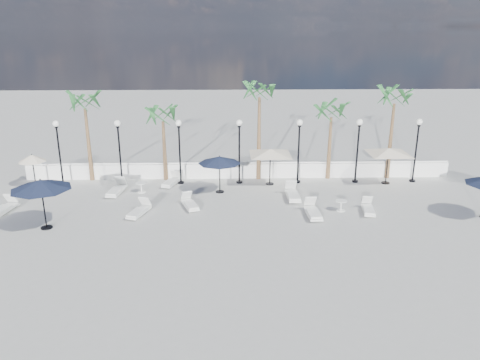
{
  "coord_description": "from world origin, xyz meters",
  "views": [
    {
      "loc": [
        -0.62,
        -20.13,
        8.94
      ],
      "look_at": [
        -0.06,
        2.48,
        1.5
      ],
      "focal_mm": 35.0,
      "sensor_mm": 36.0,
      "label": 1
    }
  ],
  "objects_px": {
    "lounger_6": "(313,212)",
    "lounger_0": "(4,208)",
    "lounger_1": "(117,190)",
    "lounger_5": "(293,194)",
    "parasol_cream_sq_a": "(270,149)",
    "lounger_3": "(190,204)",
    "parasol_navy_left": "(41,185)",
    "lounger_2": "(139,211)",
    "lounger_4": "(172,181)",
    "parasol_navy_mid": "(219,160)",
    "parasol_cream_small": "(32,159)",
    "parasol_cream_sq_b": "(389,148)",
    "lounger_7": "(368,209)"
  },
  "relations": [
    {
      "from": "lounger_0",
      "to": "parasol_navy_left",
      "type": "distance_m",
      "value": 3.99
    },
    {
      "from": "lounger_3",
      "to": "lounger_5",
      "type": "xyz_separation_m",
      "value": [
        5.51,
        1.21,
        0.03
      ]
    },
    {
      "from": "lounger_0",
      "to": "parasol_cream_small",
      "type": "xyz_separation_m",
      "value": [
        -0.0,
        4.09,
        1.44
      ]
    },
    {
      "from": "parasol_navy_mid",
      "to": "parasol_cream_sq_b",
      "type": "distance_m",
      "value": 10.0
    },
    {
      "from": "lounger_4",
      "to": "parasol_cream_sq_a",
      "type": "bearing_deg",
      "value": 16.31
    },
    {
      "from": "lounger_2",
      "to": "parasol_navy_mid",
      "type": "xyz_separation_m",
      "value": [
        3.97,
        3.29,
        1.66
      ]
    },
    {
      "from": "lounger_6",
      "to": "parasol_cream_sq_b",
      "type": "height_order",
      "value": "parasol_cream_sq_b"
    },
    {
      "from": "lounger_3",
      "to": "parasol_navy_left",
      "type": "height_order",
      "value": "parasol_navy_left"
    },
    {
      "from": "lounger_5",
      "to": "parasol_cream_sq_a",
      "type": "distance_m",
      "value": 3.27
    },
    {
      "from": "lounger_4",
      "to": "parasol_cream_small",
      "type": "xyz_separation_m",
      "value": [
        -7.97,
        -0.02,
        1.45
      ]
    },
    {
      "from": "lounger_4",
      "to": "lounger_6",
      "type": "distance_m",
      "value": 9.04
    },
    {
      "from": "lounger_6",
      "to": "lounger_5",
      "type": "bearing_deg",
      "value": 102.66
    },
    {
      "from": "lounger_4",
      "to": "parasol_navy_mid",
      "type": "xyz_separation_m",
      "value": [
        2.89,
        -1.34,
        1.66
      ]
    },
    {
      "from": "lounger_1",
      "to": "parasol_cream_sq_a",
      "type": "relative_size",
      "value": 0.43
    },
    {
      "from": "parasol_cream_sq_b",
      "to": "lounger_3",
      "type": "bearing_deg",
      "value": -162.2
    },
    {
      "from": "lounger_6",
      "to": "lounger_0",
      "type": "bearing_deg",
      "value": 174.4
    },
    {
      "from": "parasol_navy_mid",
      "to": "parasol_navy_left",
      "type": "bearing_deg",
      "value": -149.05
    },
    {
      "from": "lounger_7",
      "to": "parasol_navy_left",
      "type": "distance_m",
      "value": 15.72
    },
    {
      "from": "parasol_navy_left",
      "to": "parasol_cream_sq_b",
      "type": "distance_m",
      "value": 18.92
    },
    {
      "from": "lounger_2",
      "to": "lounger_6",
      "type": "bearing_deg",
      "value": 14.67
    },
    {
      "from": "parasol_navy_mid",
      "to": "lounger_5",
      "type": "bearing_deg",
      "value": -15.93
    },
    {
      "from": "lounger_5",
      "to": "parasol_cream_sq_a",
      "type": "height_order",
      "value": "parasol_cream_sq_a"
    },
    {
      "from": "parasol_cream_sq_a",
      "to": "lounger_1",
      "type": "bearing_deg",
      "value": -170.58
    },
    {
      "from": "lounger_0",
      "to": "lounger_3",
      "type": "bearing_deg",
      "value": 8.44
    },
    {
      "from": "lounger_1",
      "to": "parasol_cream_sq_a",
      "type": "height_order",
      "value": "parasol_cream_sq_a"
    },
    {
      "from": "parasol_cream_sq_b",
      "to": "parasol_navy_left",
      "type": "bearing_deg",
      "value": -161.14
    },
    {
      "from": "lounger_1",
      "to": "parasol_cream_sq_b",
      "type": "height_order",
      "value": "parasol_cream_sq_b"
    },
    {
      "from": "lounger_2",
      "to": "parasol_cream_sq_a",
      "type": "height_order",
      "value": "parasol_cream_sq_a"
    },
    {
      "from": "lounger_3",
      "to": "lounger_6",
      "type": "xyz_separation_m",
      "value": [
        6.18,
        -1.29,
        0.02
      ]
    },
    {
      "from": "lounger_0",
      "to": "parasol_navy_mid",
      "type": "bearing_deg",
      "value": 20.16
    },
    {
      "from": "lounger_1",
      "to": "lounger_2",
      "type": "bearing_deg",
      "value": -53.34
    },
    {
      "from": "parasol_cream_sq_a",
      "to": "lounger_2",
      "type": "bearing_deg",
      "value": -146.31
    },
    {
      "from": "lounger_0",
      "to": "lounger_5",
      "type": "height_order",
      "value": "lounger_5"
    },
    {
      "from": "lounger_3",
      "to": "lounger_4",
      "type": "xyz_separation_m",
      "value": [
        -1.37,
        3.69,
        0.01
      ]
    },
    {
      "from": "lounger_1",
      "to": "lounger_6",
      "type": "distance_m",
      "value": 11.03
    },
    {
      "from": "lounger_1",
      "to": "lounger_3",
      "type": "relative_size",
      "value": 1.12
    },
    {
      "from": "lounger_0",
      "to": "parasol_navy_left",
      "type": "relative_size",
      "value": 0.69
    },
    {
      "from": "lounger_2",
      "to": "lounger_4",
      "type": "bearing_deg",
      "value": 93.8
    },
    {
      "from": "lounger_6",
      "to": "lounger_7",
      "type": "distance_m",
      "value": 2.9
    },
    {
      "from": "lounger_2",
      "to": "lounger_4",
      "type": "xyz_separation_m",
      "value": [
        1.09,
        4.63,
        0.0
      ]
    },
    {
      "from": "lounger_2",
      "to": "lounger_1",
      "type": "bearing_deg",
      "value": 136.93
    },
    {
      "from": "lounger_0",
      "to": "parasol_cream_sq_b",
      "type": "height_order",
      "value": "parasol_cream_sq_b"
    },
    {
      "from": "lounger_6",
      "to": "parasol_cream_sq_b",
      "type": "bearing_deg",
      "value": 41.01
    },
    {
      "from": "lounger_4",
      "to": "lounger_7",
      "type": "relative_size",
      "value": 1.1
    },
    {
      "from": "lounger_1",
      "to": "lounger_6",
      "type": "relative_size",
      "value": 1.05
    },
    {
      "from": "lounger_1",
      "to": "lounger_5",
      "type": "xyz_separation_m",
      "value": [
        9.78,
        -1.01,
        0.0
      ]
    },
    {
      "from": "lounger_2",
      "to": "lounger_5",
      "type": "bearing_deg",
      "value": 32.11
    },
    {
      "from": "lounger_2",
      "to": "lounger_6",
      "type": "xyz_separation_m",
      "value": [
        8.63,
        -0.35,
        0.02
      ]
    },
    {
      "from": "lounger_1",
      "to": "parasol_cream_sq_a",
      "type": "bearing_deg",
      "value": 16.13
    },
    {
      "from": "lounger_2",
      "to": "parasol_cream_sq_a",
      "type": "distance_m",
      "value": 8.53
    }
  ]
}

